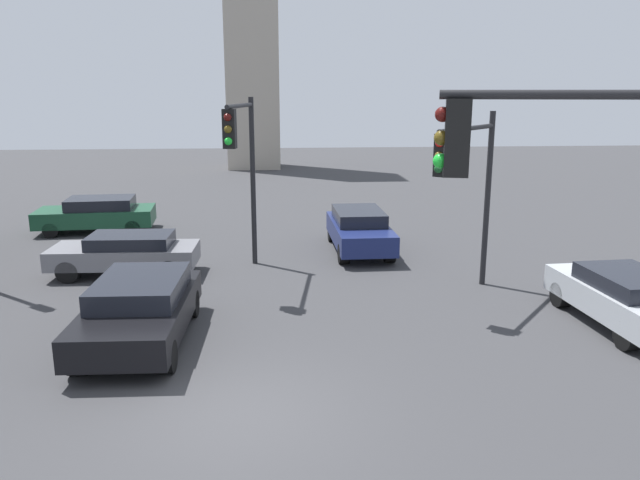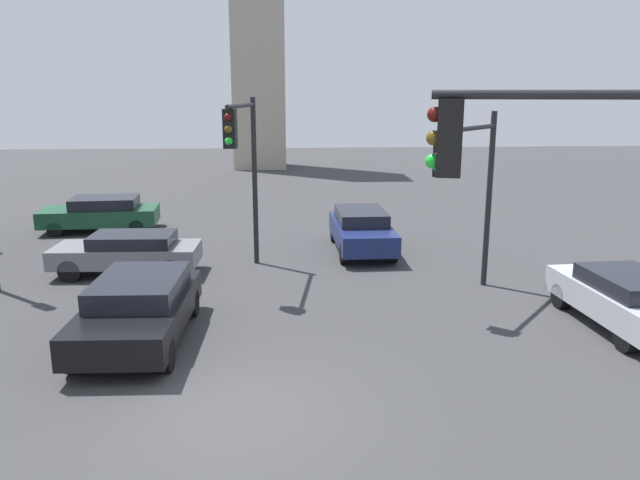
# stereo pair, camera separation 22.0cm
# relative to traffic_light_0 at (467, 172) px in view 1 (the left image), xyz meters

# --- Properties ---
(ground_plane) EXTENTS (104.66, 104.66, 0.00)m
(ground_plane) POSITION_rel_traffic_light_0_xyz_m (-5.58, -5.68, -3.43)
(ground_plane) COLOR #38383A
(traffic_light_0) EXTENTS (2.34, 2.75, 4.92)m
(traffic_light_0) POSITION_rel_traffic_light_0_xyz_m (0.00, 0.00, 0.00)
(traffic_light_0) COLOR black
(traffic_light_0) RESTS_ON ground_plane
(traffic_light_3) EXTENTS (4.16, 1.23, 5.71)m
(traffic_light_3) POSITION_rel_traffic_light_0_xyz_m (-0.62, -7.93, 0.63)
(traffic_light_3) COLOR black
(traffic_light_3) RESTS_ON ground_plane
(traffic_light_4) EXTENTS (0.72, 3.65, 5.28)m
(traffic_light_4) POSITION_rel_traffic_light_0_xyz_m (-5.81, 2.38, 0.35)
(traffic_light_4) COLOR black
(traffic_light_4) RESTS_ON ground_plane
(car_0) EXTENTS (2.20, 4.65, 1.43)m
(car_0) POSITION_rel_traffic_light_0_xyz_m (-7.95, -2.25, -2.67)
(car_0) COLOR black
(car_0) RESTS_ON ground_plane
(car_1) EXTENTS (4.37, 1.88, 1.27)m
(car_1) POSITION_rel_traffic_light_0_xyz_m (-9.42, 3.01, -2.73)
(car_1) COLOR slate
(car_1) RESTS_ON ground_plane
(car_3) EXTENTS (2.03, 4.18, 1.34)m
(car_3) POSITION_rel_traffic_light_0_xyz_m (3.25, -2.20, -2.70)
(car_3) COLOR #ADB2B7
(car_3) RESTS_ON ground_plane
(car_4) EXTENTS (4.59, 2.31, 1.36)m
(car_4) POSITION_rel_traffic_light_0_xyz_m (-11.92, 9.23, -2.71)
(car_4) COLOR #19472D
(car_4) RESTS_ON ground_plane
(car_5) EXTENTS (1.90, 4.57, 1.43)m
(car_5) POSITION_rel_traffic_light_0_xyz_m (-1.97, 5.33, -2.66)
(car_5) COLOR navy
(car_5) RESTS_ON ground_plane
(skyline_tower) EXTENTS (3.73, 3.73, 23.33)m
(skyline_tower) POSITION_rel_traffic_light_0_xyz_m (-6.16, 30.51, 8.23)
(skyline_tower) COLOR #A89E8E
(skyline_tower) RESTS_ON ground_plane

